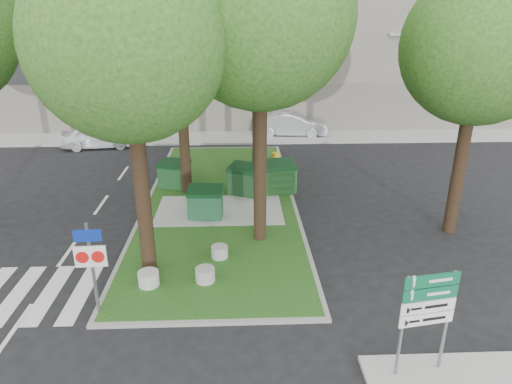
{
  "coord_description": "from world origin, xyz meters",
  "views": [
    {
      "loc": [
        1.29,
        -9.82,
        7.56
      ],
      "look_at": [
        1.85,
        4.15,
        2.0
      ],
      "focal_mm": 32.0,
      "sensor_mm": 36.0,
      "label": 1
    }
  ],
  "objects_px": {
    "tree_street_right": "(485,31)",
    "car_silver": "(291,124)",
    "dumpster_b": "(205,203)",
    "dumpster_a": "(175,174)",
    "dumpster_c": "(246,180)",
    "dumpster_d": "(278,177)",
    "directional_sign": "(427,308)",
    "traffic_sign_pole": "(91,258)",
    "car_white": "(98,136)",
    "bollard_right": "(220,252)",
    "bollard_mid": "(205,275)",
    "litter_bin": "(276,160)",
    "tree_median_near_left": "(129,21)",
    "bollard_left": "(149,278)",
    "tree_median_mid": "(180,27)"
  },
  "relations": [
    {
      "from": "tree_median_near_left",
      "to": "dumpster_c",
      "type": "bearing_deg",
      "value": 64.01
    },
    {
      "from": "dumpster_a",
      "to": "dumpster_b",
      "type": "bearing_deg",
      "value": -47.39
    },
    {
      "from": "bollard_right",
      "to": "car_silver",
      "type": "relative_size",
      "value": 0.12
    },
    {
      "from": "bollard_right",
      "to": "traffic_sign_pole",
      "type": "distance_m",
      "value": 4.38
    },
    {
      "from": "dumpster_d",
      "to": "bollard_mid",
      "type": "relative_size",
      "value": 2.87
    },
    {
      "from": "car_silver",
      "to": "bollard_left",
      "type": "bearing_deg",
      "value": 164.72
    },
    {
      "from": "tree_median_near_left",
      "to": "directional_sign",
      "type": "relative_size",
      "value": 4.24
    },
    {
      "from": "dumpster_c",
      "to": "litter_bin",
      "type": "xyz_separation_m",
      "value": [
        1.61,
        3.65,
        -0.27
      ]
    },
    {
      "from": "dumpster_b",
      "to": "dumpster_a",
      "type": "bearing_deg",
      "value": 119.36
    },
    {
      "from": "bollard_mid",
      "to": "car_silver",
      "type": "height_order",
      "value": "car_silver"
    },
    {
      "from": "traffic_sign_pole",
      "to": "car_white",
      "type": "xyz_separation_m",
      "value": [
        -4.51,
        16.24,
        -1.03
      ]
    },
    {
      "from": "litter_bin",
      "to": "car_silver",
      "type": "distance_m",
      "value": 6.82
    },
    {
      "from": "bollard_right",
      "to": "dumpster_d",
      "type": "bearing_deg",
      "value": 67.61
    },
    {
      "from": "dumpster_a",
      "to": "car_silver",
      "type": "height_order",
      "value": "car_silver"
    },
    {
      "from": "dumpster_d",
      "to": "car_white",
      "type": "distance_m",
      "value": 12.68
    },
    {
      "from": "car_white",
      "to": "tree_street_right",
      "type": "bearing_deg",
      "value": -133.55
    },
    {
      "from": "dumpster_c",
      "to": "bollard_mid",
      "type": "distance_m",
      "value": 7.04
    },
    {
      "from": "tree_median_mid",
      "to": "dumpster_d",
      "type": "relative_size",
      "value": 6.01
    },
    {
      "from": "directional_sign",
      "to": "car_white",
      "type": "relative_size",
      "value": 0.6
    },
    {
      "from": "car_white",
      "to": "dumpster_d",
      "type": "bearing_deg",
      "value": -135.46
    },
    {
      "from": "dumpster_c",
      "to": "litter_bin",
      "type": "distance_m",
      "value": 4.0
    },
    {
      "from": "tree_street_right",
      "to": "tree_median_near_left",
      "type": "bearing_deg",
      "value": -166.61
    },
    {
      "from": "dumpster_d",
      "to": "directional_sign",
      "type": "xyz_separation_m",
      "value": [
        2.2,
        -10.95,
        0.98
      ]
    },
    {
      "from": "dumpster_b",
      "to": "traffic_sign_pole",
      "type": "bearing_deg",
      "value": -109.09
    },
    {
      "from": "car_white",
      "to": "car_silver",
      "type": "bearing_deg",
      "value": -86.53
    },
    {
      "from": "bollard_mid",
      "to": "tree_median_near_left",
      "type": "bearing_deg",
      "value": 155.96
    },
    {
      "from": "dumpster_c",
      "to": "bollard_left",
      "type": "height_order",
      "value": "dumpster_c"
    },
    {
      "from": "directional_sign",
      "to": "car_silver",
      "type": "height_order",
      "value": "directional_sign"
    },
    {
      "from": "bollard_right",
      "to": "traffic_sign_pole",
      "type": "height_order",
      "value": "traffic_sign_pole"
    },
    {
      "from": "tree_median_near_left",
      "to": "litter_bin",
      "type": "xyz_separation_m",
      "value": [
        4.61,
        9.81,
        -6.83
      ]
    },
    {
      "from": "dumpster_d",
      "to": "bollard_left",
      "type": "height_order",
      "value": "dumpster_d"
    },
    {
      "from": "dumpster_c",
      "to": "dumpster_b",
      "type": "bearing_deg",
      "value": -100.34
    },
    {
      "from": "bollard_right",
      "to": "bollard_mid",
      "type": "distance_m",
      "value": 1.44
    },
    {
      "from": "dumpster_c",
      "to": "bollard_mid",
      "type": "bearing_deg",
      "value": -77.04
    },
    {
      "from": "bollard_left",
      "to": "car_silver",
      "type": "distance_m",
      "value": 18.4
    },
    {
      "from": "tree_median_near_left",
      "to": "car_white",
      "type": "bearing_deg",
      "value": 111.56
    },
    {
      "from": "bollard_right",
      "to": "bollard_mid",
      "type": "bearing_deg",
      "value": -105.3
    },
    {
      "from": "tree_street_right",
      "to": "car_silver",
      "type": "distance_m",
      "value": 15.9
    },
    {
      "from": "dumpster_c",
      "to": "directional_sign",
      "type": "relative_size",
      "value": 0.69
    },
    {
      "from": "tree_street_right",
      "to": "litter_bin",
      "type": "bearing_deg",
      "value": 128.85
    },
    {
      "from": "bollard_left",
      "to": "bollard_right",
      "type": "bearing_deg",
      "value": 37.6
    },
    {
      "from": "dumpster_d",
      "to": "bollard_mid",
      "type": "height_order",
      "value": "dumpster_d"
    },
    {
      "from": "bollard_left",
      "to": "bollard_mid",
      "type": "distance_m",
      "value": 1.63
    },
    {
      "from": "dumpster_a",
      "to": "bollard_right",
      "type": "height_order",
      "value": "dumpster_a"
    },
    {
      "from": "tree_median_mid",
      "to": "dumpster_b",
      "type": "bearing_deg",
      "value": -71.43
    },
    {
      "from": "car_white",
      "to": "dumpster_c",
      "type": "bearing_deg",
      "value": -140.57
    },
    {
      "from": "tree_median_near_left",
      "to": "traffic_sign_pole",
      "type": "height_order",
      "value": "tree_median_near_left"
    },
    {
      "from": "dumpster_c",
      "to": "directional_sign",
      "type": "distance_m",
      "value": 11.35
    },
    {
      "from": "dumpster_c",
      "to": "car_white",
      "type": "relative_size",
      "value": 0.42
    },
    {
      "from": "bollard_right",
      "to": "directional_sign",
      "type": "height_order",
      "value": "directional_sign"
    }
  ]
}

